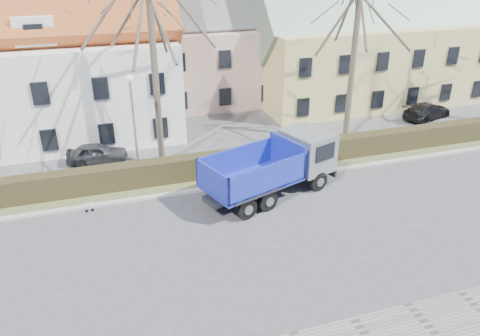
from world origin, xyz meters
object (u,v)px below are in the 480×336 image
object	(u,v)px
cart_frame	(85,207)
parked_car_b	(427,111)
parked_car_a	(97,153)
dump_truck	(267,170)
streetlight	(135,128)

from	to	relation	value
cart_frame	parked_car_b	size ratio (longest dim) A/B	0.16
cart_frame	parked_car_a	bearing A→B (deg)	81.85
parked_car_a	cart_frame	bearing A→B (deg)	178.27
cart_frame	parked_car_a	distance (m)	5.78
parked_car_b	dump_truck	bearing A→B (deg)	99.65
cart_frame	parked_car_b	world-z (taller)	parked_car_b
dump_truck	parked_car_b	bearing A→B (deg)	6.79
streetlight	parked_car_a	size ratio (longest dim) A/B	1.70
streetlight	parked_car_a	distance (m)	4.23
parked_car_b	streetlight	bearing A→B (deg)	83.03
dump_truck	streetlight	xyz separation A→B (m)	(-5.92, 3.97, 1.44)
dump_truck	parked_car_a	world-z (taller)	dump_truck
parked_car_a	dump_truck	bearing A→B (deg)	-123.89
parked_car_a	parked_car_b	size ratio (longest dim) A/B	0.84
cart_frame	parked_car_b	xyz separation A→B (m)	(24.14, 6.28, 0.29)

